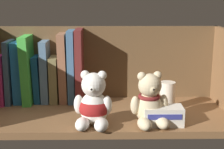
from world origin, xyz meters
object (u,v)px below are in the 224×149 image
book_3 (29,69)px  book_4 (38,79)px  book_5 (46,71)px  teddy_bear_larger (93,104)px  small_product_box (163,116)px  book_1 (11,71)px  book_2 (19,72)px  book_0 (5,78)px  book_9 (80,65)px  book_6 (55,79)px  pillar_candle (167,96)px  book_7 (63,68)px  teddy_bear_smaller (149,102)px  book_8 (72,66)px

book_3 → book_4: size_ratio=1.44×
book_5 → book_4: bearing=180.0°
teddy_bear_larger → small_product_box: bearing=0.0°
book_1 → teddy_bear_larger: 35.60cm
small_product_box → book_3: bearing=152.1°
book_2 → small_product_box: 49.77cm
book_3 → book_5: bearing=0.0°
book_1 → book_2: book_1 is taller
book_3 → book_5: book_3 is taller
book_0 → book_5: size_ratio=0.79×
book_9 → book_5: bearing=180.0°
book_0 → book_4: bearing=0.0°
book_9 → book_6: bearing=180.0°
book_2 → book_4: book_2 is taller
book_6 → pillar_candle: (35.93, -9.23, -3.18)cm
book_9 → teddy_bear_larger: 23.16cm
book_9 → teddy_bear_larger: book_9 is taller
book_6 → small_product_box: book_6 is taller
book_0 → book_7: 19.55cm
book_9 → book_3: bearing=180.0°
book_5 → book_0: bearing=180.0°
book_0 → pillar_candle: size_ratio=1.84×
book_1 → book_4: 8.99cm
book_7 → teddy_bear_smaller: bearing=-39.4°
small_product_box → book_5: bearing=148.6°
book_4 → book_7: (8.59, 0.00, 3.70)cm
book_6 → book_0: bearing=180.0°
book_3 → book_4: (2.82, 0.00, -3.37)cm
book_5 → book_6: size_ratio=1.34×
book_9 → teddy_bear_smaller: bearing=-46.1°
book_1 → book_3: bearing=0.0°
book_0 → book_2: book_2 is taller
book_3 → book_5: size_ratio=1.09×
book_1 → book_5: bearing=0.0°
book_7 → small_product_box: (29.60, -21.69, -8.75)cm
book_4 → teddy_bear_smaller: bearing=-31.7°
book_6 → teddy_bear_smaller: size_ratio=1.03×
book_8 → book_5: bearing=180.0°
book_5 → book_3: bearing=180.0°
book_0 → pillar_candle: 53.14cm
book_3 → teddy_bear_smaller: book_3 is taller
book_2 → book_5: book_5 is taller
book_1 → book_6: book_1 is taller
book_2 → book_9: bearing=0.0°
book_1 → book_5: 11.27cm
book_4 → teddy_bear_smaller: 40.58cm
book_2 → book_6: size_ratio=1.33×
book_0 → book_6: book_0 is taller
teddy_bear_larger → pillar_candle: teddy_bear_larger is taller
teddy_bear_smaller → book_5: bearing=146.2°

